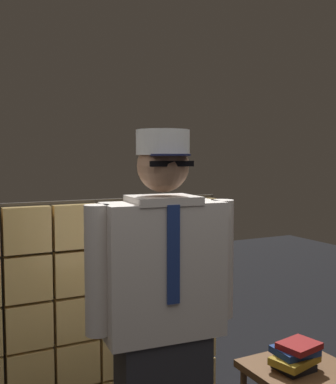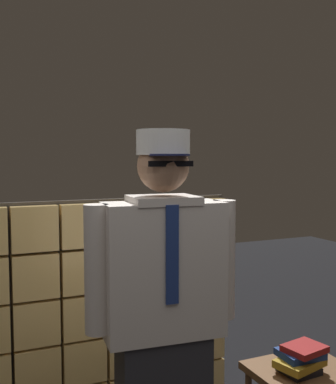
% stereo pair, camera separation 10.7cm
% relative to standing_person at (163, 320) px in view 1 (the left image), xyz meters
% --- Properties ---
extents(glass_block_wall, '(1.98, 0.10, 1.42)m').
position_rel_standing_person_xyz_m(glass_block_wall, '(-0.17, 0.85, -0.24)').
color(glass_block_wall, '#F2C672').
rests_on(glass_block_wall, ground).
extents(standing_person, '(0.71, 0.32, 1.78)m').
position_rel_standing_person_xyz_m(standing_person, '(0.00, 0.00, 0.00)').
color(standing_person, '#28282D').
rests_on(standing_person, ground).
extents(side_table, '(0.52, 0.52, 0.55)m').
position_rel_standing_person_xyz_m(side_table, '(0.80, -0.05, -0.45)').
color(side_table, brown).
rests_on(side_table, ground).
extents(book_stack, '(0.28, 0.22, 0.14)m').
position_rel_standing_person_xyz_m(book_stack, '(0.76, -0.03, -0.31)').
color(book_stack, black).
rests_on(book_stack, side_table).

